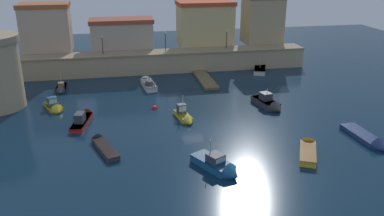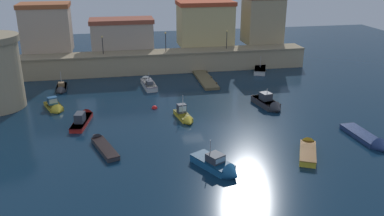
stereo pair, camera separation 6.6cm
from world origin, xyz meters
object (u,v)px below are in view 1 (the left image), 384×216
Objects in this scene: quay_lamp_1 at (165,38)px; moored_boat_7 at (148,83)px; moored_boat_1 at (184,116)px; quay_lamp_0 at (102,42)px; moored_boat_10 at (83,118)px; quay_lamp_2 at (227,36)px; moored_boat_3 at (269,104)px; moored_boat_5 at (308,149)px; moored_boat_6 at (260,68)px; moored_boat_11 at (370,140)px; moored_boat_4 at (102,144)px; moored_boat_9 at (61,89)px; mooring_buoy_0 at (155,108)px; moored_boat_0 at (55,107)px; moored_boat_8 at (219,166)px.

quay_lamp_1 reaches higher than moored_boat_7.
moored_boat_7 is (-3.14, 14.45, 0.01)m from moored_boat_1.
quay_lamp_0 is 21.23m from moored_boat_10.
moored_boat_3 is at bearing -89.39° from quay_lamp_2.
moored_boat_6 reaches higher than moored_boat_5.
moored_boat_11 is at bearing 17.56° from moored_boat_3.
moored_boat_11 is at bearing -117.64° from moored_boat_4.
quay_lamp_1 is 0.69× the size of moored_boat_9.
quay_lamp_2 is at bearing -67.87° from moored_boat_7.
mooring_buoy_0 is (-3.87, -17.68, -5.62)m from quay_lamp_1.
moored_boat_0 is 0.70× the size of moored_boat_7.
quay_lamp_1 is 4.32× the size of mooring_buoy_0.
moored_boat_5 is at bearing -123.06° from moored_boat_4.
moored_boat_10 is at bearing 14.63° from moored_boat_9.
moored_boat_3 is 0.86× the size of moored_boat_10.
moored_boat_6 is 24.92m from mooring_buoy_0.
moored_boat_10 is (3.79, -4.70, 0.07)m from moored_boat_0.
moored_boat_9 is 0.66× the size of moored_boat_11.
moored_boat_0 is at bearing -136.17° from quay_lamp_1.
moored_boat_8 is at bearing -5.84° from moored_boat_1.
mooring_buoy_0 is at bearing 67.92° from moored_boat_5.
moored_boat_10 is (-22.64, 12.56, 0.07)m from moored_boat_5.
moored_boat_9 reaches higher than moored_boat_10.
moored_boat_5 is 9.95m from moored_boat_8.
moored_boat_9 is (-12.63, -0.04, -0.14)m from moored_boat_7.
moored_boat_0 is at bearing -111.21° from quay_lamp_0.
moored_boat_6 is (15.95, -2.58, -5.20)m from quay_lamp_1.
moored_boat_6 is (5.19, 17.59, -0.13)m from moored_boat_3.
quay_lamp_2 reaches higher than moored_boat_1.
moored_boat_9 is at bearing -1.85° from moored_boat_4.
moored_boat_9 is 13.27m from moored_boat_10.
moored_boat_1 is 0.80× the size of moored_boat_3.
quay_lamp_0 is 0.44× the size of moored_boat_7.
moored_boat_8 is (0.23, -35.03, -5.13)m from quay_lamp_1.
moored_boat_0 is at bearing -118.59° from moored_boat_11.
quay_lamp_2 is 35.26m from moored_boat_4.
moored_boat_11 is at bearing -34.29° from mooring_buoy_0.
moored_boat_1 is 0.71× the size of moored_boat_7.
mooring_buoy_0 is (-19.83, -15.09, -0.41)m from moored_boat_6.
moored_boat_9 is 16.04m from mooring_buoy_0.
moored_boat_8 reaches higher than moored_boat_3.
moored_boat_7 is (-14.63, 12.42, -0.10)m from moored_boat_3.
quay_lamp_0 is 17.69m from moored_boat_0.
quay_lamp_2 reaches higher than moored_boat_10.
moored_boat_8 is 17.84m from mooring_buoy_0.
quay_lamp_2 reaches higher than moored_boat_3.
quay_lamp_2 is at bearing -37.25° from moored_boat_10.
mooring_buoy_0 is at bearing -51.58° from moored_boat_4.
moored_boat_5 is 0.89× the size of moored_boat_10.
moored_boat_10 is (3.84, -12.70, 0.12)m from moored_boat_9.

